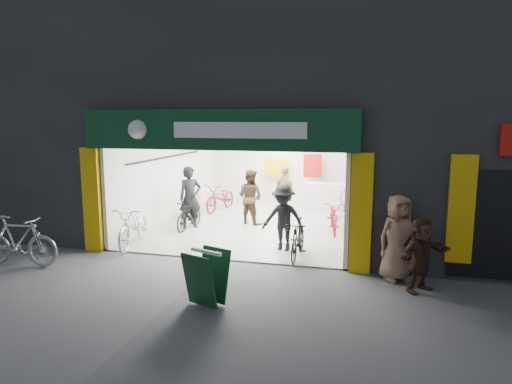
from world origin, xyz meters
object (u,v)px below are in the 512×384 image
at_px(bike_left_front, 134,226).
at_px(parked_bike, 18,241).
at_px(pedestrian_near, 397,238).
at_px(bike_right_front, 298,239).
at_px(sandwich_board, 207,276).

relative_size(bike_left_front, parked_bike, 1.06).
relative_size(parked_bike, pedestrian_near, 1.07).
bearing_deg(pedestrian_near, bike_right_front, 124.97).
xyz_separation_m(parked_bike, sandwich_board, (4.90, -1.02, -0.04)).
bearing_deg(bike_right_front, parked_bike, -160.09).
height_order(bike_left_front, parked_bike, parked_bike).
bearing_deg(parked_bike, bike_right_front, -76.07).
height_order(bike_left_front, pedestrian_near, pedestrian_near).
bearing_deg(pedestrian_near, bike_left_front, 139.36).
height_order(bike_right_front, parked_bike, parked_bike).
bearing_deg(pedestrian_near, sandwich_board, -179.16).
xyz_separation_m(bike_right_front, parked_bike, (-6.03, -2.08, 0.10)).
bearing_deg(parked_bike, bike_left_front, -44.78).
bearing_deg(sandwich_board, bike_left_front, 155.07).
distance_m(bike_right_front, sandwich_board, 3.30).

